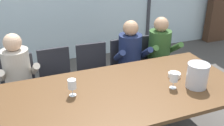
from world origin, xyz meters
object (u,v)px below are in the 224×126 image
(person_navy_polo, at_px, (132,58))
(tasting_bowl, at_px, (174,75))
(chair_near_curtain, at_px, (19,85))
(chair_center, at_px, (94,71))
(wine_glass_by_left_taster, at_px, (174,78))
(wine_glass_near_bucket, at_px, (72,84))
(dining_table, at_px, (124,95))
(ice_bucket_primary, at_px, (197,75))
(chair_right_of_center, at_px, (127,65))
(chair_left_of_center, at_px, (57,77))
(chair_near_window_right, at_px, (156,60))
(person_olive_shirt, at_px, (161,53))
(person_beige_jumper, at_px, (19,77))

(person_navy_polo, xyz_separation_m, tasting_bowl, (0.14, -0.81, 0.11))
(chair_near_curtain, height_order, person_navy_polo, person_navy_polo)
(chair_center, xyz_separation_m, wine_glass_by_left_taster, (0.50, -1.15, 0.37))
(wine_glass_near_bucket, bearing_deg, dining_table, -10.18)
(person_navy_polo, relative_size, ice_bucket_primary, 4.57)
(chair_right_of_center, distance_m, person_navy_polo, 0.24)
(dining_table, relative_size, wine_glass_by_left_taster, 14.12)
(ice_bucket_primary, bearing_deg, chair_center, 121.13)
(chair_left_of_center, relative_size, wine_glass_near_bucket, 5.05)
(wine_glass_near_bucket, bearing_deg, chair_near_curtain, 119.25)
(dining_table, bearing_deg, chair_left_of_center, 117.32)
(chair_near_curtain, relative_size, ice_bucket_primary, 3.35)
(tasting_bowl, relative_size, wine_glass_near_bucket, 0.78)
(chair_center, distance_m, wine_glass_near_bucket, 1.11)
(chair_center, bearing_deg, chair_near_curtain, -175.24)
(chair_near_window_right, bearing_deg, chair_right_of_center, -174.99)
(ice_bucket_primary, relative_size, wine_glass_near_bucket, 1.50)
(ice_bucket_primary, xyz_separation_m, wine_glass_by_left_taster, (-0.24, 0.07, -0.02))
(chair_near_curtain, xyz_separation_m, chair_near_window_right, (1.98, 0.03, 0.00))
(chair_center, relative_size, chair_right_of_center, 1.00)
(ice_bucket_primary, distance_m, wine_glass_by_left_taster, 0.25)
(chair_right_of_center, distance_m, person_olive_shirt, 0.53)
(chair_center, xyz_separation_m, chair_right_of_center, (0.51, 0.01, 0.00))
(chair_center, height_order, person_navy_polo, person_navy_polo)
(person_navy_polo, distance_m, wine_glass_near_bucket, 1.28)
(chair_near_curtain, bearing_deg, wine_glass_near_bucket, -58.53)
(person_beige_jumper, bearing_deg, tasting_bowl, -32.15)
(person_beige_jumper, relative_size, tasting_bowl, 8.79)
(chair_near_window_right, xyz_separation_m, ice_bucket_primary, (-0.25, -1.22, 0.39))
(chair_near_curtain, height_order, chair_center, same)
(ice_bucket_primary, bearing_deg, chair_near_window_right, 78.38)
(person_navy_polo, relative_size, tasting_bowl, 8.79)
(chair_center, height_order, wine_glass_near_bucket, wine_glass_near_bucket)
(dining_table, height_order, person_beige_jumper, person_beige_jumper)
(chair_left_of_center, relative_size, chair_right_of_center, 1.00)
(chair_center, xyz_separation_m, person_beige_jumper, (-0.97, -0.15, 0.17))
(person_navy_polo, height_order, wine_glass_near_bucket, person_navy_polo)
(wine_glass_by_left_taster, bearing_deg, person_beige_jumper, 145.72)
(wine_glass_by_left_taster, bearing_deg, dining_table, 163.60)
(chair_near_curtain, height_order, chair_right_of_center, same)
(person_beige_jumper, relative_size, wine_glass_by_left_taster, 6.88)
(chair_near_window_right, relative_size, wine_glass_by_left_taster, 5.05)
(person_beige_jumper, xyz_separation_m, tasting_bowl, (1.62, -0.81, 0.11))
(chair_left_of_center, xyz_separation_m, person_beige_jumper, (-0.46, -0.16, 0.17))
(tasting_bowl, height_order, wine_glass_near_bucket, wine_glass_near_bucket)
(chair_near_window_right, bearing_deg, tasting_bowl, -102.71)
(ice_bucket_primary, relative_size, tasting_bowl, 1.92)
(chair_near_curtain, height_order, chair_left_of_center, same)
(dining_table, distance_m, chair_left_of_center, 1.17)
(person_olive_shirt, bearing_deg, chair_center, 174.43)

